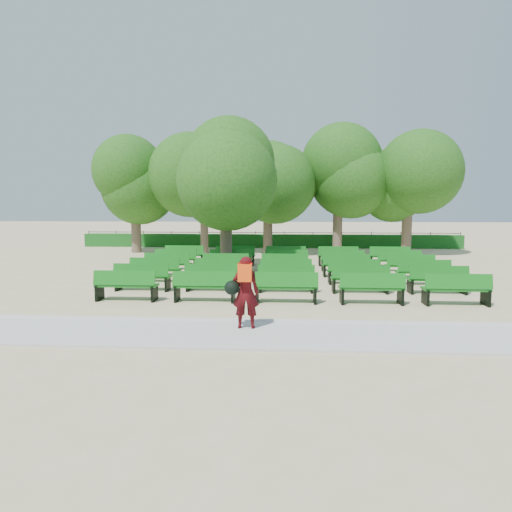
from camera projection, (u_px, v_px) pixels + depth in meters
The scene contains 9 objects.
ground at pixel (258, 281), 17.67m from camera, with size 120.00×120.00×0.00m, color tan.
paving at pixel (239, 335), 10.33m from camera, with size 30.00×2.20×0.06m, color beige.
curb at pixel (243, 321), 11.47m from camera, with size 30.00×0.12×0.10m, color silver.
hedge at pixel (270, 241), 31.51m from camera, with size 26.00×0.70×0.90m, color #175B1B.
fence at pixel (270, 247), 31.95m from camera, with size 26.00×0.10×1.02m, color black, non-canonical shape.
tree_line at pixel (267, 254), 27.59m from camera, with size 21.80×6.80×7.04m, color #265C18, non-canonical shape.
bench_array at pixel (286, 277), 18.06m from camera, with size 1.92×0.62×1.20m.
tree_among at pixel (226, 177), 19.83m from camera, with size 4.23×4.23×6.08m.
person at pixel (244, 291), 10.68m from camera, with size 0.81×0.49×1.71m.
Camera 1 is at (1.03, -17.42, 2.97)m, focal length 32.00 mm.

